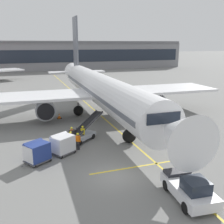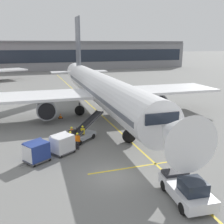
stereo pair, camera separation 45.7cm
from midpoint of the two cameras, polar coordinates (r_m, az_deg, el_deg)
The scene contains 14 objects.
ground_plane at distance 21.31m, azimuth 1.17°, elevation -13.75°, with size 600.00×600.00×0.00m, color slate.
parked_airplane at distance 37.42m, azimuth -1.95°, elevation 4.96°, with size 35.11×45.75×15.30m.
belt_loader at distance 28.59m, azimuth -6.01°, elevation -4.49°, with size 4.99×4.47×2.59m.
baggage_cart_lead at distance 25.36m, azimuth -10.30°, elevation -6.72°, with size 2.73×2.42×1.91m.
baggage_cart_second at distance 24.12m, azimuth -15.64°, elevation -8.19°, with size 2.73×2.42×1.91m.
pushback_tug at distance 18.77m, azimuth 16.63°, elevation -15.75°, with size 2.47×4.56×1.83m.
ground_crew_by_loader at distance 26.53m, azimuth -8.51°, elevation -5.68°, with size 0.52×0.38×1.74m.
ground_crew_by_carts at distance 28.12m, azimuth -5.92°, elevation -4.41°, with size 0.39×0.51×1.74m.
ground_crew_marshaller at distance 26.03m, azimuth -7.01°, elevation -6.03°, with size 0.50×0.40×1.74m.
ground_crew_wingwalker at distance 27.88m, azimuth -8.27°, elevation -4.66°, with size 0.51×0.39×1.74m.
safety_cone_engine_keepout at distance 37.39m, azimuth -10.81°, elevation -0.81°, with size 0.64×0.64×0.73m.
apron_guidance_line_lead_in at distance 37.52m, azimuth -1.54°, elevation -1.05°, with size 0.20×110.00×0.01m.
apron_guidance_line_stop_bar at distance 23.58m, azimuth 9.88°, elevation -11.04°, with size 12.00×0.20×0.01m.
terminal_building at distance 113.92m, azimuth -12.02°, elevation 11.99°, with size 109.61×19.47×11.21m.
Camera 2 is at (-6.06, -17.75, 10.12)m, focal length 42.10 mm.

